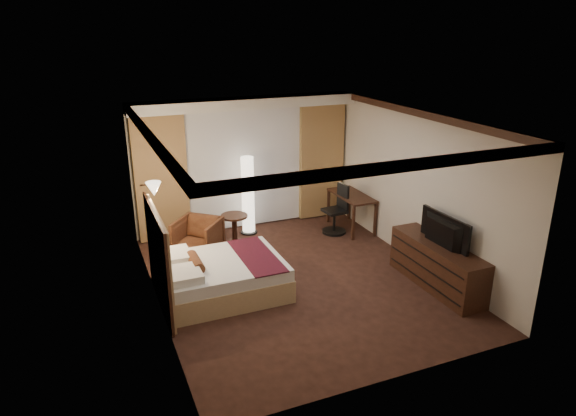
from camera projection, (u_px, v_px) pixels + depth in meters
name	position (u px, v px, depth m)	size (l,w,h in m)	color
floor	(297.00, 280.00, 8.55)	(4.50, 5.50, 0.01)	black
ceiling	(298.00, 119.00, 7.64)	(4.50, 5.50, 0.01)	white
back_wall	(244.00, 163.00, 10.49)	(4.50, 0.02, 2.70)	beige
left_wall	(153.00, 224.00, 7.28)	(0.02, 5.50, 2.70)	beige
right_wall	(416.00, 188.00, 8.92)	(0.02, 5.50, 2.70)	beige
crown_molding	(298.00, 123.00, 7.66)	(4.50, 5.50, 0.12)	black
soffit	(246.00, 103.00, 9.85)	(4.50, 0.50, 0.20)	white
curtain_sheer	(245.00, 169.00, 10.45)	(2.48, 0.04, 2.45)	silver
curtain_left_drape	(161.00, 179.00, 9.78)	(1.00, 0.14, 2.45)	#A4734A
curtain_right_drape	(321.00, 161.00, 11.02)	(1.00, 0.14, 2.45)	#A4734A
wall_sconce	(154.00, 189.00, 7.94)	(0.24, 0.24, 0.24)	white
bed	(223.00, 277.00, 8.07)	(1.88, 1.47, 0.55)	white
headboard	(159.00, 260.00, 7.56)	(0.12, 1.77, 1.50)	tan
armchair	(198.00, 236.00, 9.37)	(0.75, 0.70, 0.77)	#4A2116
side_table	(235.00, 229.00, 9.95)	(0.52, 0.52, 0.57)	black
floor_lamp	(248.00, 195.00, 10.25)	(0.34, 0.34, 1.61)	white
desk	(351.00, 212.00, 10.59)	(0.55, 1.18, 0.75)	black
desk_lamp	(342.00, 181.00, 10.79)	(0.18, 0.18, 0.34)	#FFD899
office_chair	(335.00, 209.00, 10.35)	(0.49, 0.49, 1.02)	black
dresser	(437.00, 265.00, 8.25)	(0.50, 1.89, 0.74)	black
television	(440.00, 226.00, 8.01)	(1.08, 0.62, 0.14)	black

